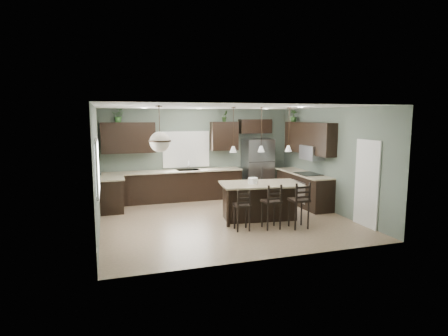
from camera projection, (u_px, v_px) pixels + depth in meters
The scene contains 33 objects.
ground at pixel (225, 219), 9.42m from camera, with size 6.00×6.00×0.00m, color #9E8466.
pantry_door at pixel (367, 184), 8.71m from camera, with size 0.04×0.82×2.04m, color white.
window_back at pixel (186, 149), 11.67m from camera, with size 1.35×0.02×1.00m, color white.
window_left at pixel (97, 168), 7.55m from camera, with size 0.02×1.10×1.00m, color white.
left_return_cabs at pixel (111, 195), 10.15m from camera, with size 0.60×0.90×0.90m, color black.
left_return_countertop at pixel (111, 178), 10.09m from camera, with size 0.66×0.96×0.04m, color #B9AB8C.
back_lower_cabs at pixel (174, 186), 11.41m from camera, with size 4.20×0.60×0.90m, color black.
back_countertop at pixel (174, 171), 11.33m from camera, with size 4.20×0.66×0.04m, color #B9AB8C.
sink_inset at pixel (188, 170), 11.46m from camera, with size 0.70×0.45×0.01m, color gray.
faucet at pixel (189, 166), 11.41m from camera, with size 0.02×0.02×0.28m, color silver.
back_upper_left at pixel (128, 138), 10.94m from camera, with size 1.55×0.34×0.90m, color black.
back_upper_right at pixel (224, 136), 11.82m from camera, with size 0.85×0.34×0.90m, color black.
fridge_header at pixel (255, 126), 12.10m from camera, with size 1.05×0.34×0.45m, color black.
right_lower_cabs at pixel (303, 189), 10.99m from camera, with size 0.60×2.35×0.90m, color black.
right_countertop at pixel (303, 173), 10.92m from camera, with size 0.66×2.35×0.04m, color #B9AB8C.
cooktop at pixel (308, 174), 10.66m from camera, with size 0.58×0.75×0.02m, color black.
wall_oven_front at pixel (299, 191), 10.64m from camera, with size 0.01×0.72×0.60m, color gray.
right_upper_cabs at pixel (309, 138), 10.82m from camera, with size 0.34×2.35×0.90m, color black.
microwave at pixel (312, 153), 10.60m from camera, with size 0.40×0.75×0.40m, color gray.
refrigerator at pixel (257, 167), 12.13m from camera, with size 0.90×0.74×1.85m, color #98979F.
kitchen_island at pixel (260, 201), 9.36m from camera, with size 1.97×1.12×0.92m, color black.
serving_dish at pixel (253, 181), 9.25m from camera, with size 0.24×0.24×0.14m, color silver.
bar_stool_left at pixel (242, 210), 8.46m from camera, with size 0.36×0.36×0.96m, color black.
bar_stool_center at pixel (271, 206), 8.58m from camera, with size 0.39×0.39×1.06m, color black.
bar_stool_right at pixel (299, 205), 8.63m from camera, with size 0.40×0.40×1.09m, color black.
pendant_left at pixel (233, 130), 8.99m from camera, with size 0.17×0.17×1.10m, color white, non-canonical shape.
pendant_center at pixel (261, 130), 9.11m from camera, with size 0.17×0.17×1.10m, color white, non-canonical shape.
pendant_right at pixel (289, 130), 9.23m from camera, with size 0.17×0.17×1.10m, color silver, non-canonical shape.
chandelier at pixel (159, 129), 7.72m from camera, with size 0.47×0.47×0.96m, color beige, non-canonical shape.
plant_back_left at pixel (119, 116), 10.75m from camera, with size 0.35×0.30×0.39m, color #2D5A27.
plant_back_right at pixel (225, 116), 11.71m from camera, with size 0.19×0.16×0.35m, color #2C481F.
plant_right_wall at pixel (294, 116), 11.58m from camera, with size 0.20×0.20×0.36m, color #315625.
room_shell at pixel (225, 152), 9.18m from camera, with size 6.00×6.00×6.00m.
Camera 1 is at (-2.79, -8.71, 2.59)m, focal length 30.00 mm.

